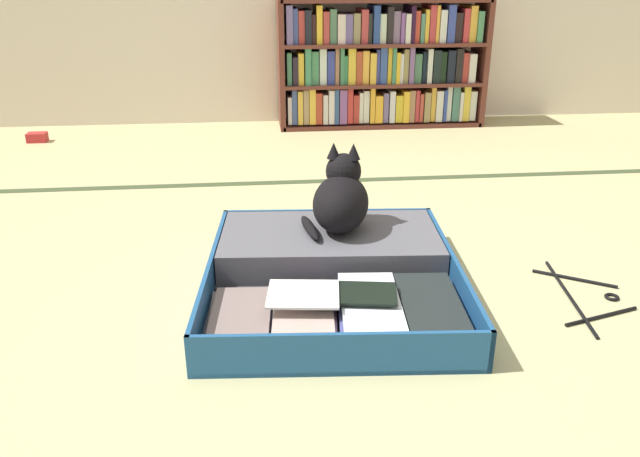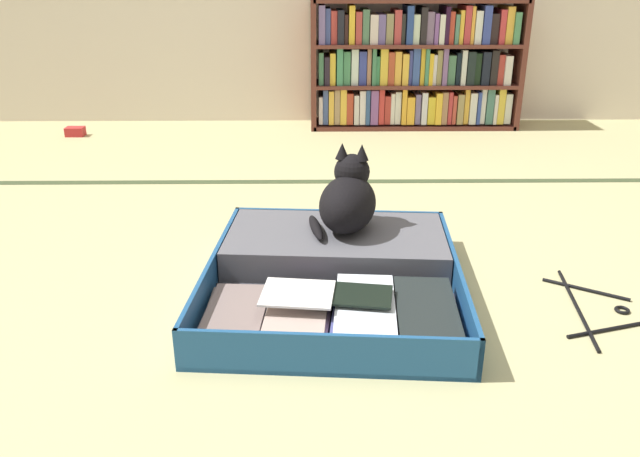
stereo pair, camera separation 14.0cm
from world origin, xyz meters
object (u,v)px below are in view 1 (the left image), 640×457
at_px(small_red_pouch, 37,137).
at_px(bookshelf, 381,65).
at_px(open_suitcase, 334,270).
at_px(clothes_hanger, 583,296).
at_px(black_cat, 341,199).

bearing_deg(small_red_pouch, bookshelf, 6.41).
bearing_deg(open_suitcase, small_red_pouch, 127.66).
bearing_deg(open_suitcase, clothes_hanger, -12.34).
bearing_deg(bookshelf, small_red_pouch, -173.59).
relative_size(bookshelf, small_red_pouch, 12.14).
distance_m(bookshelf, small_red_pouch, 1.98).
bearing_deg(small_red_pouch, clothes_hanger, -43.14).
height_order(bookshelf, small_red_pouch, bookshelf).
relative_size(open_suitcase, small_red_pouch, 8.50).
height_order(bookshelf, clothes_hanger, bookshelf).
relative_size(open_suitcase, black_cat, 2.91).
bearing_deg(black_cat, open_suitcase, -103.45).
bearing_deg(clothes_hanger, open_suitcase, 167.66).
bearing_deg(black_cat, bookshelf, 75.55).
xyz_separation_m(open_suitcase, clothes_hanger, (0.71, -0.15, -0.04)).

